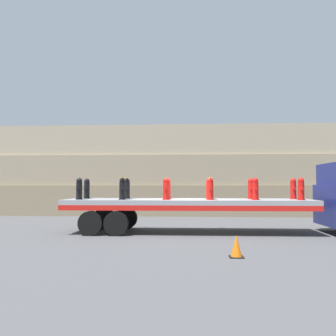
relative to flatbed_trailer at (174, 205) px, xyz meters
name	(u,v)px	position (x,y,z in m)	size (l,w,h in m)	color
ground_plane	(188,233)	(0.56, 0.00, -1.09)	(120.00, 120.00, 0.00)	#474749
rock_cliff	(189,171)	(0.56, 9.14, 1.74)	(60.00, 3.30, 5.67)	#84755B
flatbed_trailer	(174,205)	(0.00, 0.00, 0.00)	(9.82, 2.57, 1.33)	gray
fire_hydrant_black_near_0	(79,189)	(-3.75, -0.54, 0.66)	(0.30, 0.53, 0.85)	black
fire_hydrant_black_far_0	(87,189)	(-3.75, 0.54, 0.66)	(0.30, 0.53, 0.85)	black
fire_hydrant_black_near_1	(122,189)	(-2.03, -0.54, 0.66)	(0.30, 0.53, 0.85)	black
fire_hydrant_black_far_1	(127,189)	(-2.03, 0.54, 0.66)	(0.30, 0.53, 0.85)	black
fire_hydrant_red_near_2	(166,189)	(-0.30, -0.54, 0.66)	(0.30, 0.53, 0.85)	red
fire_hydrant_red_far_2	(168,189)	(-0.30, 0.54, 0.66)	(0.30, 0.53, 0.85)	red
fire_hydrant_red_near_3	(210,189)	(1.42, -0.54, 0.66)	(0.30, 0.53, 0.85)	red
fire_hydrant_red_far_3	(209,189)	(1.42, 0.54, 0.66)	(0.30, 0.53, 0.85)	red
fire_hydrant_red_near_4	(255,189)	(3.15, -0.54, 0.66)	(0.30, 0.53, 0.85)	red
fire_hydrant_red_far_4	(251,189)	(3.15, 0.54, 0.66)	(0.30, 0.53, 0.85)	red
fire_hydrant_red_near_5	(301,189)	(4.87, -0.54, 0.66)	(0.30, 0.53, 0.85)	red
fire_hydrant_red_far_5	(293,189)	(4.87, 0.54, 0.66)	(0.30, 0.53, 0.85)	red
cargo_strap_rear	(125,178)	(-2.03, 0.00, 1.10)	(0.05, 2.67, 0.01)	yellow
cargo_strap_middle	(210,178)	(1.42, 0.00, 1.10)	(0.05, 2.67, 0.01)	yellow
traffic_cone	(236,246)	(1.86, -5.10, -0.81)	(0.38, 0.38, 0.59)	black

